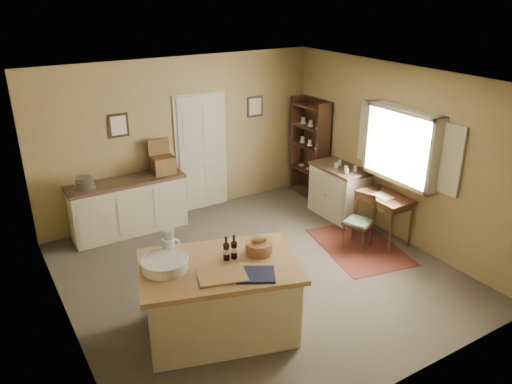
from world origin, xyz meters
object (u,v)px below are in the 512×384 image
writing_desk (385,201)px  right_cabinet (339,191)px  work_island (219,296)px  desk_chair (358,223)px  sideboard (129,204)px  shelving_unit (311,148)px

writing_desk → right_cabinet: 1.09m
work_island → desk_chair: size_ratio=2.45×
sideboard → desk_chair: 3.65m
sideboard → shelving_unit: shelving_unit is taller
right_cabinet → work_island: bearing=-151.5°
sideboard → desk_chair: bearing=-39.5°
right_cabinet → sideboard: bearing=158.8°
writing_desk → right_cabinet: size_ratio=0.81×
writing_desk → shelving_unit: size_ratio=0.45×
sideboard → right_cabinet: (3.30, -1.28, -0.02)m
work_island → right_cabinet: size_ratio=1.95×
writing_desk → sideboard: bearing=144.6°
sideboard → writing_desk: (3.30, -2.35, 0.18)m
work_island → right_cabinet: 3.67m
writing_desk → shelving_unit: bearing=85.9°
sideboard → desk_chair: sideboard is taller
desk_chair → right_cabinet: 1.15m
sideboard → work_island: bearing=-88.7°
writing_desk → shelving_unit: (0.15, 2.08, 0.26)m
desk_chair → sideboard: bearing=118.0°
writing_desk → desk_chair: (-0.48, 0.03, -0.25)m
writing_desk → desk_chair: desk_chair is taller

